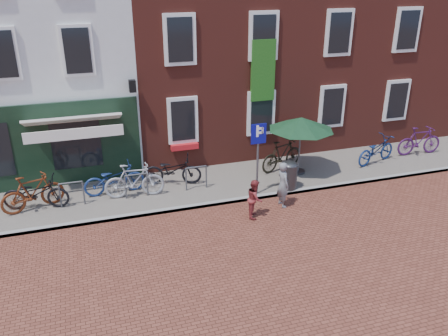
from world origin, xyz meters
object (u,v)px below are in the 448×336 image
object	(u,v)px
bicycle_5	(282,155)
bicycle_1	(33,192)
bicycle_0	(36,193)
bicycle_6	(376,150)
bicycle_2	(114,179)
parking_sign	(258,147)
parasol	(301,121)
bicycle_3	(134,181)
bicycle_4	(172,170)
woman	(283,184)
bicycle_7	(419,141)
litter_bin	(289,174)
boy	(255,198)

from	to	relation	value
bicycle_5	bicycle_1	bearing A→B (deg)	73.91
bicycle_0	bicycle_6	xyz separation A→B (m)	(12.17, -0.03, 0.00)
bicycle_2	parking_sign	bearing A→B (deg)	-112.35
bicycle_1	parasol	bearing A→B (deg)	-108.48
parasol	bicycle_6	size ratio (longest dim) A/B	1.19
bicycle_1	bicycle_3	world-z (taller)	same
bicycle_4	woman	bearing A→B (deg)	-113.10
bicycle_5	bicycle_7	xyz separation A→B (m)	(5.86, -0.28, 0.00)
parking_sign	woman	world-z (taller)	parking_sign
litter_bin	woman	world-z (taller)	woman
parking_sign	boy	world-z (taller)	parking_sign
bicycle_1	bicycle_7	bearing A→B (deg)	-107.94
bicycle_0	parasol	bearing A→B (deg)	-78.91
bicycle_5	bicycle_6	world-z (taller)	bicycle_5
bicycle_4	bicycle_7	world-z (taller)	bicycle_7
bicycle_7	parking_sign	bearing A→B (deg)	103.75
bicycle_2	bicycle_7	xyz separation A→B (m)	(11.93, -0.14, 0.06)
bicycle_0	bicycle_3	bearing A→B (deg)	-81.56
boy	bicycle_4	distance (m)	3.43
bicycle_2	bicycle_7	size ratio (longest dim) A/B	1.03
woman	bicycle_4	size ratio (longest dim) A/B	0.75
parking_sign	bicycle_6	size ratio (longest dim) A/B	1.23
boy	bicycle_1	world-z (taller)	bicycle_1
parasol	bicycle_4	size ratio (longest dim) A/B	1.19
bicycle_0	boy	bearing A→B (deg)	-99.65
bicycle_1	bicycle_5	world-z (taller)	same
bicycle_3	bicycle_7	xyz separation A→B (m)	(11.33, 0.33, 0.00)
woman	bicycle_1	world-z (taller)	woman
parasol	bicycle_4	world-z (taller)	parasol
boy	bicycle_6	xyz separation A→B (m)	(5.86, 2.33, 0.02)
bicycle_6	bicycle_7	distance (m)	2.18
litter_bin	woman	xyz separation A→B (m)	(-0.64, -0.91, 0.10)
bicycle_7	woman	bearing A→B (deg)	111.11
bicycle_4	bicycle_7	distance (m)	9.96
bicycle_2	bicycle_0	bearing A→B (deg)	93.94
parasol	bicycle_6	xyz separation A→B (m)	(3.22, -0.06, -1.44)
woman	bicycle_2	distance (m)	5.51
litter_bin	boy	xyz separation A→B (m)	(-1.73, -1.29, -0.04)
bicycle_1	bicycle_4	distance (m)	4.49
bicycle_5	boy	bearing A→B (deg)	123.20
parking_sign	woman	size ratio (longest dim) A/B	1.63
bicycle_1	bicycle_3	bearing A→B (deg)	-110.69
woman	bicycle_5	size ratio (longest dim) A/B	0.77
boy	bicycle_0	xyz separation A→B (m)	(-6.31, 2.37, 0.02)
parasol	bicycle_3	size ratio (longest dim) A/B	1.23
parking_sign	parasol	world-z (taller)	parking_sign
litter_bin	bicycle_2	xyz separation A→B (m)	(-5.63, 1.41, -0.02)
parking_sign	bicycle_2	world-z (taller)	parking_sign
bicycle_4	bicycle_5	xyz separation A→B (m)	(4.10, 0.01, 0.06)
bicycle_3	bicycle_7	distance (m)	11.34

